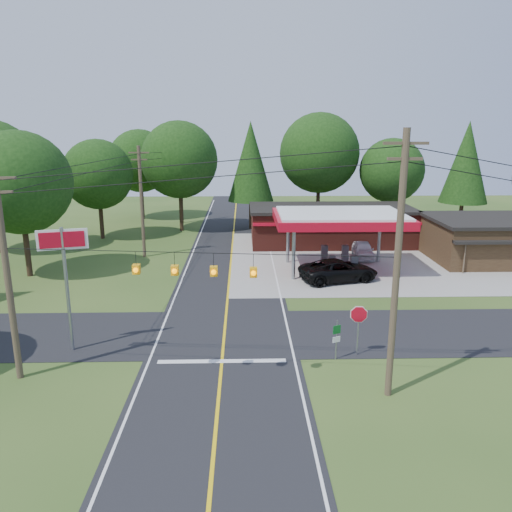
{
  "coord_description": "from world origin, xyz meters",
  "views": [
    {
      "loc": [
        1.14,
        -26.76,
        11.46
      ],
      "look_at": [
        2.0,
        7.0,
        2.8
      ],
      "focal_mm": 35.0,
      "sensor_mm": 36.0,
      "label": 1
    }
  ],
  "objects_px": {
    "octagonal_stop_sign": "(359,318)",
    "sedan_car": "(363,250)",
    "suv_car": "(339,270)",
    "big_stop_sign": "(64,261)",
    "gas_canopy": "(340,220)"
  },
  "relations": [
    {
      "from": "suv_car",
      "to": "big_stop_sign",
      "type": "distance_m",
      "value": 20.78
    },
    {
      "from": "sedan_car",
      "to": "big_stop_sign",
      "type": "height_order",
      "value": "big_stop_sign"
    },
    {
      "from": "gas_canopy",
      "to": "big_stop_sign",
      "type": "distance_m",
      "value": 22.69
    },
    {
      "from": "gas_canopy",
      "to": "sedan_car",
      "type": "relative_size",
      "value": 2.45
    },
    {
      "from": "suv_car",
      "to": "octagonal_stop_sign",
      "type": "height_order",
      "value": "octagonal_stop_sign"
    },
    {
      "from": "gas_canopy",
      "to": "big_stop_sign",
      "type": "bearing_deg",
      "value": -138.56
    },
    {
      "from": "gas_canopy",
      "to": "octagonal_stop_sign",
      "type": "distance_m",
      "value": 16.29
    },
    {
      "from": "gas_canopy",
      "to": "sedan_car",
      "type": "height_order",
      "value": "gas_canopy"
    },
    {
      "from": "gas_canopy",
      "to": "sedan_car",
      "type": "xyz_separation_m",
      "value": [
        3.0,
        4.0,
        -3.53
      ]
    },
    {
      "from": "octagonal_stop_sign",
      "to": "sedan_car",
      "type": "bearing_deg",
      "value": 75.97
    },
    {
      "from": "gas_canopy",
      "to": "octagonal_stop_sign",
      "type": "relative_size",
      "value": 3.89
    },
    {
      "from": "sedan_car",
      "to": "gas_canopy",
      "type": "bearing_deg",
      "value": -121.6
    },
    {
      "from": "big_stop_sign",
      "to": "gas_canopy",
      "type": "bearing_deg",
      "value": 41.44
    },
    {
      "from": "octagonal_stop_sign",
      "to": "gas_canopy",
      "type": "bearing_deg",
      "value": 82.88
    },
    {
      "from": "big_stop_sign",
      "to": "sedan_car",
      "type": "bearing_deg",
      "value": 43.55
    }
  ]
}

